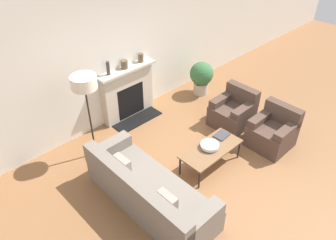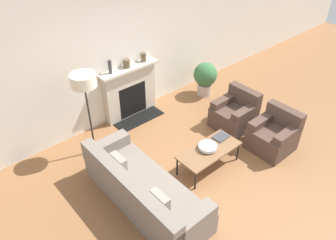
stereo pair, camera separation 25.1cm
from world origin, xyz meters
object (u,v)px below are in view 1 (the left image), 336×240
object	(u,v)px
armchair_far	(233,112)
mantel_vase_center_right	(141,58)
fireplace	(128,93)
bowl	(210,145)
armchair_near	(273,132)
book	(222,135)
mantel_vase_left	(108,68)
couch	(148,191)
potted_plant	(201,76)
mantel_vase_center_left	(124,64)
coffee_table	(211,150)
floor_lamp	(85,91)

from	to	relation	value
armchair_far	mantel_vase_center_right	distance (m)	2.22
fireplace	bowl	xyz separation A→B (m)	(0.03, -2.23, -0.10)
armchair_near	book	bearing A→B (deg)	-119.93
fireplace	armchair_near	world-z (taller)	fireplace
bowl	mantel_vase_left	world-z (taller)	mantel_vase_left
armchair_far	bowl	distance (m)	1.42
mantel_vase_center_right	armchair_far	bearing A→B (deg)	-61.54
couch	mantel_vase_center_right	size ratio (longest dim) A/B	12.31
potted_plant	mantel_vase_left	bearing A→B (deg)	168.03
armchair_near	mantel_vase_center_right	distance (m)	3.02
mantel_vase_left	armchair_near	bearing A→B (deg)	-56.80
couch	armchair_far	distance (m)	2.73
fireplace	mantel_vase_center_left	size ratio (longest dim) A/B	7.76
coffee_table	bowl	world-z (taller)	bowl
mantel_vase_center_left	potted_plant	xyz separation A→B (m)	(1.85, -0.47, -0.76)
fireplace	armchair_far	bearing A→B (deg)	-52.18
coffee_table	potted_plant	size ratio (longest dim) A/B	1.45
coffee_table	couch	bearing A→B (deg)	175.56
armchair_far	armchair_near	bearing A→B (deg)	-0.00
coffee_table	mantel_vase_left	size ratio (longest dim) A/B	4.27
coffee_table	book	size ratio (longest dim) A/B	4.00
coffee_table	bowl	distance (m)	0.09
armchair_near	coffee_table	distance (m)	1.39
book	armchair_near	bearing A→B (deg)	-33.88
couch	mantel_vase_center_left	distance (m)	2.70
armchair_far	mantel_vase_left	world-z (taller)	mantel_vase_left
armchair_near	book	size ratio (longest dim) A/B	2.74
couch	coffee_table	size ratio (longest dim) A/B	1.95
book	couch	bearing A→B (deg)	175.64
couch	book	world-z (taller)	couch
coffee_table	floor_lamp	world-z (taller)	floor_lamp
fireplace	armchair_far	size ratio (longest dim) A/B	1.67
coffee_table	mantel_vase_left	world-z (taller)	mantel_vase_left
coffee_table	potted_plant	world-z (taller)	potted_plant
fireplace	bowl	bearing A→B (deg)	-89.11
coffee_table	potted_plant	distance (m)	2.54
couch	mantel_vase_center_right	distance (m)	2.94
armchair_near	bowl	xyz separation A→B (m)	(-1.33, 0.47, 0.15)
book	mantel_vase_center_left	world-z (taller)	mantel_vase_center_left
floor_lamp	mantel_vase_center_right	size ratio (longest dim) A/B	8.93
couch	armchair_near	size ratio (longest dim) A/B	2.85
fireplace	armchair_far	world-z (taller)	fireplace
book	mantel_vase_center_left	distance (m)	2.38
fireplace	mantel_vase_center_left	world-z (taller)	mantel_vase_center_left
couch	mantel_vase_center_right	bearing A→B (deg)	-38.64
fireplace	mantel_vase_center_left	distance (m)	0.67
couch	bowl	world-z (taller)	couch
bowl	book	distance (m)	0.42
fireplace	potted_plant	distance (m)	1.88
couch	floor_lamp	distance (m)	1.93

